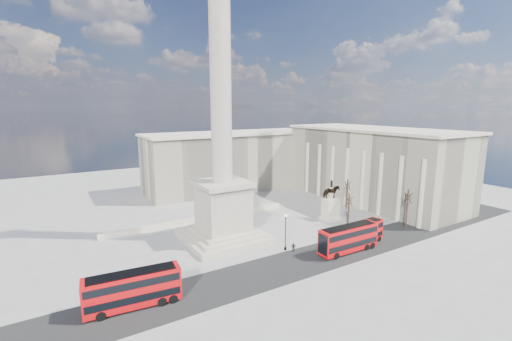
{
  "coord_description": "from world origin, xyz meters",
  "views": [
    {
      "loc": [
        -25.61,
        -49.05,
        23.88
      ],
      "look_at": [
        4.96,
        1.62,
        12.83
      ],
      "focal_mm": 24.0,
      "sensor_mm": 36.0,
      "label": 1
    }
  ],
  "objects_px": {
    "red_bus_a": "(134,289)",
    "red_bus_b": "(349,238)",
    "nelsons_column": "(222,170)",
    "red_bus_c": "(362,234)",
    "red_bus_d": "(434,213)",
    "pedestrian_crossing": "(294,247)",
    "victorian_lamp": "(286,229)",
    "equestrian_statue": "(331,206)",
    "pedestrian_walking": "(363,224)",
    "pedestrian_standing": "(352,232)"
  },
  "relations": [
    {
      "from": "nelsons_column",
      "to": "red_bus_d",
      "type": "xyz_separation_m",
      "value": [
        41.15,
        -15.01,
        -10.78
      ]
    },
    {
      "from": "red_bus_a",
      "to": "red_bus_d",
      "type": "relative_size",
      "value": 1.13
    },
    {
      "from": "victorian_lamp",
      "to": "pedestrian_walking",
      "type": "bearing_deg",
      "value": 1.69
    },
    {
      "from": "nelsons_column",
      "to": "red_bus_a",
      "type": "bearing_deg",
      "value": -142.79
    },
    {
      "from": "red_bus_d",
      "to": "equestrian_statue",
      "type": "bearing_deg",
      "value": 140.85
    },
    {
      "from": "red_bus_a",
      "to": "red_bus_b",
      "type": "height_order",
      "value": "red_bus_a"
    },
    {
      "from": "red_bus_a",
      "to": "pedestrian_crossing",
      "type": "height_order",
      "value": "red_bus_a"
    },
    {
      "from": "nelsons_column",
      "to": "victorian_lamp",
      "type": "xyz_separation_m",
      "value": [
        6.81,
        -9.93,
        -9.2
      ]
    },
    {
      "from": "nelsons_column",
      "to": "red_bus_b",
      "type": "relative_size",
      "value": 4.46
    },
    {
      "from": "red_bus_b",
      "to": "red_bus_c",
      "type": "xyz_separation_m",
      "value": [
        4.07,
        0.81,
        -0.27
      ]
    },
    {
      "from": "nelsons_column",
      "to": "pedestrian_walking",
      "type": "bearing_deg",
      "value": -19.52
    },
    {
      "from": "red_bus_d",
      "to": "pedestrian_walking",
      "type": "bearing_deg",
      "value": 158.17
    },
    {
      "from": "pedestrian_walking",
      "to": "pedestrian_crossing",
      "type": "xyz_separation_m",
      "value": [
        -18.9,
        -1.99,
        -0.1
      ]
    },
    {
      "from": "red_bus_a",
      "to": "victorian_lamp",
      "type": "height_order",
      "value": "victorian_lamp"
    },
    {
      "from": "red_bus_d",
      "to": "pedestrian_crossing",
      "type": "xyz_separation_m",
      "value": [
        -33.67,
        3.67,
        -1.33
      ]
    },
    {
      "from": "nelsons_column",
      "to": "pedestrian_crossing",
      "type": "xyz_separation_m",
      "value": [
        7.48,
        -11.33,
        -12.11
      ]
    },
    {
      "from": "red_bus_b",
      "to": "equestrian_statue",
      "type": "xyz_separation_m",
      "value": [
        9.15,
        14.06,
        0.66
      ]
    },
    {
      "from": "pedestrian_crossing",
      "to": "equestrian_statue",
      "type": "bearing_deg",
      "value": -109.36
    },
    {
      "from": "red_bus_c",
      "to": "victorian_lamp",
      "type": "bearing_deg",
      "value": 149.85
    },
    {
      "from": "red_bus_d",
      "to": "nelsons_column",
      "type": "bearing_deg",
      "value": 159.09
    },
    {
      "from": "red_bus_a",
      "to": "equestrian_statue",
      "type": "height_order",
      "value": "equestrian_statue"
    },
    {
      "from": "equestrian_statue",
      "to": "red_bus_b",
      "type": "bearing_deg",
      "value": -123.04
    },
    {
      "from": "nelsons_column",
      "to": "red_bus_d",
      "type": "distance_m",
      "value": 45.11
    },
    {
      "from": "nelsons_column",
      "to": "red_bus_a",
      "type": "xyz_separation_m",
      "value": [
        -18.73,
        -14.22,
        -10.55
      ]
    },
    {
      "from": "pedestrian_walking",
      "to": "pedestrian_crossing",
      "type": "bearing_deg",
      "value": 165.63
    },
    {
      "from": "equestrian_statue",
      "to": "pedestrian_walking",
      "type": "xyz_separation_m",
      "value": [
        1.83,
        -7.45,
        -2.13
      ]
    },
    {
      "from": "victorian_lamp",
      "to": "pedestrian_standing",
      "type": "bearing_deg",
      "value": -6.35
    },
    {
      "from": "red_bus_a",
      "to": "victorian_lamp",
      "type": "distance_m",
      "value": 25.92
    },
    {
      "from": "red_bus_d",
      "to": "pedestrian_standing",
      "type": "relative_size",
      "value": 5.79
    },
    {
      "from": "red_bus_c",
      "to": "equestrian_statue",
      "type": "xyz_separation_m",
      "value": [
        5.08,
        13.25,
        0.93
      ]
    },
    {
      "from": "equestrian_statue",
      "to": "red_bus_a",
      "type": "bearing_deg",
      "value": -164.11
    },
    {
      "from": "nelsons_column",
      "to": "pedestrian_standing",
      "type": "xyz_separation_m",
      "value": [
        20.94,
        -11.5,
        -12.05
      ]
    },
    {
      "from": "victorian_lamp",
      "to": "equestrian_statue",
      "type": "bearing_deg",
      "value": 24.34
    },
    {
      "from": "pedestrian_walking",
      "to": "nelsons_column",
      "type": "bearing_deg",
      "value": 140.11
    },
    {
      "from": "nelsons_column",
      "to": "red_bus_d",
      "type": "height_order",
      "value": "nelsons_column"
    },
    {
      "from": "red_bus_b",
      "to": "pedestrian_walking",
      "type": "distance_m",
      "value": 12.9
    },
    {
      "from": "victorian_lamp",
      "to": "pedestrian_crossing",
      "type": "height_order",
      "value": "victorian_lamp"
    },
    {
      "from": "red_bus_a",
      "to": "pedestrian_standing",
      "type": "distance_m",
      "value": 39.79
    },
    {
      "from": "nelsons_column",
      "to": "equestrian_statue",
      "type": "distance_m",
      "value": 26.53
    },
    {
      "from": "red_bus_d",
      "to": "pedestrian_walking",
      "type": "relative_size",
      "value": 5.55
    },
    {
      "from": "red_bus_a",
      "to": "pedestrian_crossing",
      "type": "relative_size",
      "value": 7.01
    },
    {
      "from": "nelsons_column",
      "to": "red_bus_a",
      "type": "relative_size",
      "value": 4.4
    },
    {
      "from": "nelsons_column",
      "to": "pedestrian_walking",
      "type": "distance_m",
      "value": 30.45
    },
    {
      "from": "red_bus_b",
      "to": "pedestrian_standing",
      "type": "xyz_separation_m",
      "value": [
        5.54,
        4.46,
        -1.5
      ]
    },
    {
      "from": "red_bus_d",
      "to": "pedestrian_walking",
      "type": "distance_m",
      "value": 15.87
    },
    {
      "from": "pedestrian_standing",
      "to": "pedestrian_crossing",
      "type": "distance_m",
      "value": 13.46
    },
    {
      "from": "nelsons_column",
      "to": "red_bus_b",
      "type": "bearing_deg",
      "value": -46.03
    },
    {
      "from": "pedestrian_walking",
      "to": "pedestrian_standing",
      "type": "bearing_deg",
      "value": -178.79
    },
    {
      "from": "red_bus_b",
      "to": "pedestrian_crossing",
      "type": "distance_m",
      "value": 9.31
    },
    {
      "from": "nelsons_column",
      "to": "red_bus_c",
      "type": "distance_m",
      "value": 26.94
    }
  ]
}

